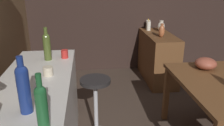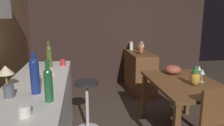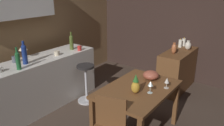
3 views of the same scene
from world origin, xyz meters
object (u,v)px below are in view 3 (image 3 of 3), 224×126
Objects in this scene: cup_slate at (15,59)px; wine_glass_right at (167,81)px; wine_bottle_green at (18,60)px; cup_cream at (57,53)px; cup_red at (79,48)px; wine_glass_left at (150,84)px; pillar_candle_short at (180,43)px; counter_lamp at (23,48)px; dining_table at (138,94)px; wine_bottle_olive at (71,42)px; vase_copper at (174,48)px; pineapple_centerpiece at (136,85)px; wine_bottle_cobalt at (24,53)px; sideboard_cabinet at (177,70)px; pillar_candle_tall at (184,42)px; fruit_bowl at (151,75)px; vase_ceramic_ivory at (188,46)px; bar_stool at (86,82)px.

wine_glass_right is at bearing -68.42° from cup_slate.
cup_cream is at bearing 6.63° from wine_bottle_green.
wine_glass_right is 1.37× the size of cup_red.
wine_bottle_green is 1.25m from cup_red.
pillar_candle_short is at bearing 10.56° from wine_glass_left.
cup_cream is 0.54× the size of counter_lamp.
dining_table is 7.26× the size of wine_glass_left.
wine_bottle_olive reaches higher than vase_copper.
pineapple_centerpiece is at bearing -173.83° from pillar_candle_short.
dining_table is 2.04m from cup_slate.
pineapple_centerpiece reaches higher than wine_glass_left.
cup_red is at bearing -8.27° from wine_bottle_cobalt.
vase_copper is (-0.53, -0.07, 0.02)m from pillar_candle_short.
wine_glass_left reaches higher than wine_glass_right.
wine_bottle_cobalt is 1.07m from cup_red.
sideboard_cabinet is 4.95× the size of counter_lamp.
wine_bottle_olive is 2.40m from pillar_candle_tall.
wine_glass_right is 0.57× the size of pineapple_centerpiece.
sideboard_cabinet is 10.17× the size of cup_red.
wine_bottle_green is at bearing 150.40° from sideboard_cabinet.
wine_bottle_green is (-0.64, 1.61, 0.20)m from pineapple_centerpiece.
pineapple_centerpiece is 0.71× the size of wine_bottle_cobalt.
pineapple_centerpiece is 1.71m from cup_cream.
wine_bottle_green is (-1.17, 1.56, 0.25)m from fruit_bowl.
counter_lamp is at bearing 145.87° from pillar_candle_tall.
vase_ceramic_ivory is at bearing -45.07° from cup_red.
wine_glass_right is at bearing -161.84° from vase_copper.
cup_red is at bearing 132.53° from sideboard_cabinet.
counter_lamp reaches higher than pillar_candle_tall.
vase_copper reaches higher than bar_stool.
bar_stool is at bearing 94.63° from fruit_bowl.
cup_red is at bearing 59.40° from bar_stool.
vase_ceramic_ivory is at bearing 1.22° from pineapple_centerpiece.
pineapple_centerpiece reaches higher than fruit_bowl.
counter_lamp is at bearing 139.59° from sideboard_cabinet.
bar_stool is 3.81× the size of pillar_candle_short.
pillar_candle_short is (2.76, -1.71, -0.05)m from cup_slate.
bar_stool is 2.17m from pillar_candle_short.
wine_bottle_cobalt is at bearing -73.97° from cup_slate.
wine_bottle_cobalt is 1.93× the size of vase_ceramic_ivory.
cup_red is at bearing 140.68° from pillar_candle_short.
wine_bottle_green reaches higher than vase_copper.
cup_red reaches higher than wine_glass_left.
cup_cream is 0.47m from cup_red.
sideboard_cabinet is at bearing -170.43° from pillar_candle_tall.
fruit_bowl is 0.63× the size of wine_bottle_cobalt.
sideboard_cabinet is at bearing -49.76° from wine_bottle_olive.
cup_slate is (-1.11, 0.36, 0.01)m from cup_red.
pillar_candle_tall is (2.28, 0.37, 0.04)m from wine_glass_left.
vase_ceramic_ivory reaches higher than cup_slate.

